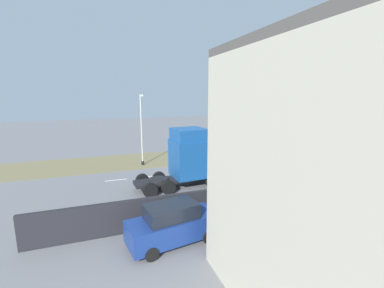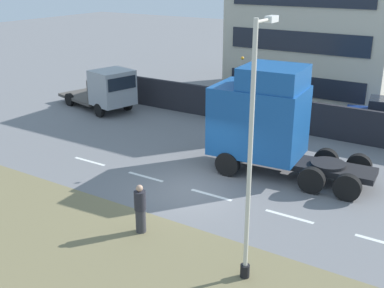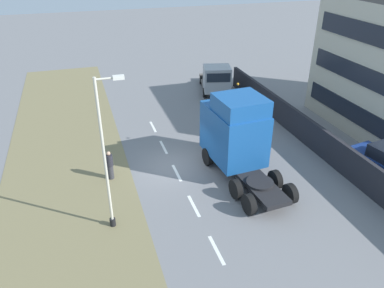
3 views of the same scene
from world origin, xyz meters
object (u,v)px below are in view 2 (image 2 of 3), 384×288
(lorry_cab, at_px, (265,120))
(flatbed_truck, at_px, (108,90))
(lamp_post, at_px, (251,165))
(pedestrian, at_px, (140,209))

(lorry_cab, relative_size, flatbed_truck, 1.15)
(lorry_cab, bearing_deg, flatbed_truck, 70.05)
(flatbed_truck, relative_size, lamp_post, 0.84)
(lorry_cab, xyz_separation_m, flatbed_truck, (3.29, 11.71, -0.91))
(flatbed_truck, height_order, pedestrian, flatbed_truck)
(flatbed_truck, xyz_separation_m, lamp_post, (-10.49, -14.53, 2.03))
(lorry_cab, height_order, flatbed_truck, lorry_cab)
(lorry_cab, distance_m, flatbed_truck, 12.20)
(lorry_cab, relative_size, pedestrian, 4.06)
(lamp_post, bearing_deg, flatbed_truck, 54.16)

